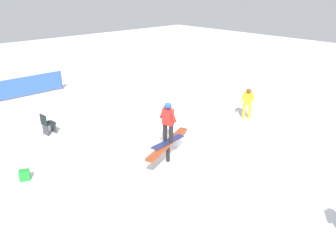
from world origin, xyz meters
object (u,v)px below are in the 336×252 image
Objects in this scene: bystander_yellow at (248,102)px; rail_feature at (168,145)px; backpack_on_snow at (25,175)px; main_rider_on_rail at (168,123)px; folding_chair at (48,125)px.

rail_feature is at bearing -125.24° from bystander_yellow.
rail_feature is at bearing 176.73° from backpack_on_snow.
main_rider_on_rail is 1.02× the size of bystander_yellow.
main_rider_on_rail is 4.25× the size of backpack_on_snow.
bystander_yellow is at bearing -128.03° from folding_chair.
backpack_on_snow is at bearing 137.33° from folding_chair.
main_rider_on_rail is 1.64× the size of folding_chair.
bystander_yellow is 1.61× the size of folding_chair.
rail_feature is 0.81m from main_rider_on_rail.
main_rider_on_rail reaches higher than bystander_yellow.
main_rider_on_rail is 4.81m from backpack_on_snow.
folding_chair is at bearing -161.74° from bystander_yellow.
rail_feature is at bearing 0.00° from main_rider_on_rail.
folding_chair is (2.06, -4.98, -1.02)m from main_rider_on_rail.
bystander_yellow is at bearing 179.21° from main_rider_on_rail.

